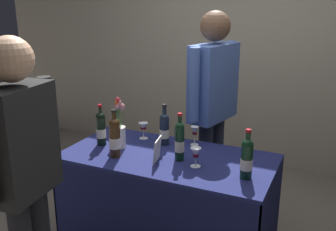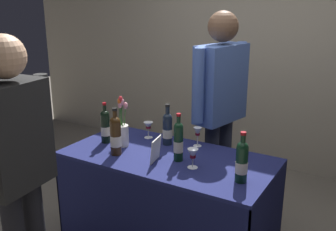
% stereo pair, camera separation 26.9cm
% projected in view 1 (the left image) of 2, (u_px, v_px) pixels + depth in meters
% --- Properties ---
extents(back_partition, '(6.55, 0.12, 2.94)m').
position_uv_depth(back_partition, '(244.00, 34.00, 4.31)').
color(back_partition, '#B2A893').
rests_on(back_partition, ground_plane).
extents(tasting_table, '(1.50, 0.75, 0.78)m').
position_uv_depth(tasting_table, '(168.00, 186.00, 2.85)').
color(tasting_table, '#191E51').
rests_on(tasting_table, ground_plane).
extents(featured_wine_bottle, '(0.08, 0.08, 0.35)m').
position_uv_depth(featured_wine_bottle, '(115.00, 137.00, 2.72)').
color(featured_wine_bottle, '#38230F').
rests_on(featured_wine_bottle, tasting_table).
extents(display_bottle_0, '(0.08, 0.08, 0.32)m').
position_uv_depth(display_bottle_0, '(247.00, 158.00, 2.40)').
color(display_bottle_0, black).
rests_on(display_bottle_0, tasting_table).
extents(display_bottle_1, '(0.07, 0.07, 0.34)m').
position_uv_depth(display_bottle_1, '(180.00, 140.00, 2.66)').
color(display_bottle_1, black).
rests_on(display_bottle_1, tasting_table).
extents(display_bottle_2, '(0.07, 0.07, 0.32)m').
position_uv_depth(display_bottle_2, '(164.00, 128.00, 2.95)').
color(display_bottle_2, '#192333').
rests_on(display_bottle_2, tasting_table).
extents(display_bottle_3, '(0.07, 0.07, 0.32)m').
position_uv_depth(display_bottle_3, '(101.00, 128.00, 2.95)').
color(display_bottle_3, black).
rests_on(display_bottle_3, tasting_table).
extents(wine_glass_near_vendor, '(0.07, 0.07, 0.13)m').
position_uv_depth(wine_glass_near_vendor, '(196.00, 153.00, 2.57)').
color(wine_glass_near_vendor, silver).
rests_on(wine_glass_near_vendor, tasting_table).
extents(wine_glass_mid, '(0.06, 0.06, 0.15)m').
position_uv_depth(wine_glass_mid, '(195.00, 132.00, 2.95)').
color(wine_glass_mid, silver).
rests_on(wine_glass_mid, tasting_table).
extents(wine_glass_near_taster, '(0.08, 0.08, 0.13)m').
position_uv_depth(wine_glass_near_taster, '(143.00, 127.00, 3.09)').
color(wine_glass_near_taster, silver).
rests_on(wine_glass_near_taster, tasting_table).
extents(flower_vase, '(0.10, 0.10, 0.40)m').
position_uv_depth(flower_vase, '(119.00, 132.00, 2.89)').
color(flower_vase, silver).
rests_on(flower_vase, tasting_table).
extents(brochure_stand, '(0.06, 0.16, 0.17)m').
position_uv_depth(brochure_stand, '(157.00, 150.00, 2.66)').
color(brochure_stand, silver).
rests_on(brochure_stand, tasting_table).
extents(vendor_presenter, '(0.31, 0.63, 1.77)m').
position_uv_depth(vendor_presenter, '(213.00, 96.00, 3.22)').
color(vendor_presenter, '#2D3347').
rests_on(vendor_presenter, ground_plane).
extents(taster_foreground_right, '(0.25, 0.56, 1.69)m').
position_uv_depth(taster_foreground_right, '(23.00, 164.00, 2.06)').
color(taster_foreground_right, black).
rests_on(taster_foreground_right, ground_plane).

